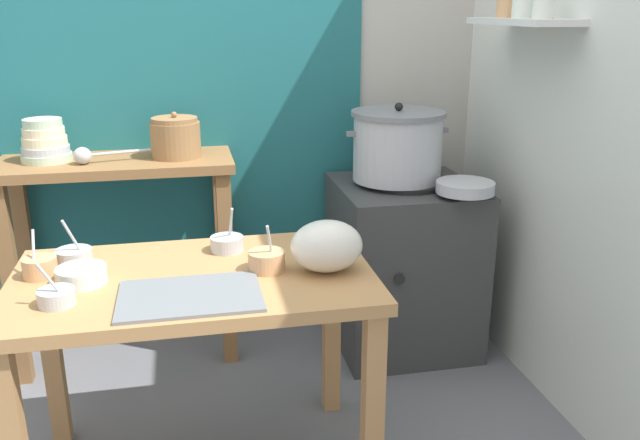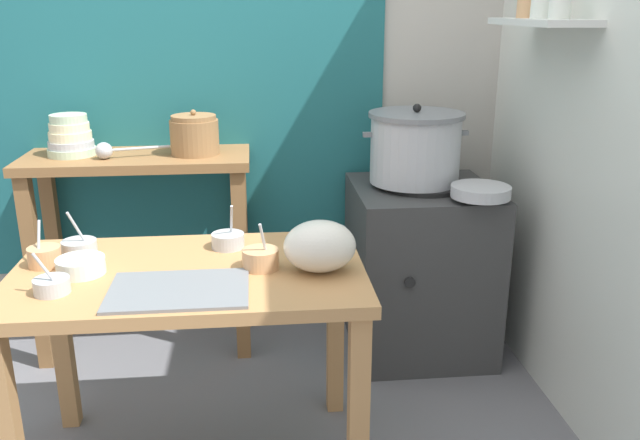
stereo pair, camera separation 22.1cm
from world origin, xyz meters
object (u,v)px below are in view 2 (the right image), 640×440
clay_pot (194,135)px  serving_tray (179,290)px  prep_bowl_4 (228,240)px  prep_bowl_1 (52,285)px  plastic_bag (320,246)px  prep_table (191,302)px  prep_bowl_3 (327,234)px  wide_pan (481,191)px  stove_block (420,268)px  prep_bowl_5 (44,256)px  prep_bowl_2 (261,258)px  bowl_stack_enamel (70,137)px  prep_bowl_6 (79,247)px  steamer_pot (415,147)px  back_shelf_table (140,205)px  prep_bowl_0 (81,265)px  ladle (107,150)px

clay_pot → serving_tray: 1.08m
prep_bowl_4 → prep_bowl_1: bearing=-146.1°
clay_pot → prep_bowl_1: size_ratio=1.59×
clay_pot → plastic_bag: size_ratio=0.92×
prep_bowl_1 → prep_table: bearing=21.1°
prep_table → prep_bowl_3: 0.53m
serving_tray → wide_pan: wide_pan is taller
stove_block → serving_tray: (-0.95, -0.92, 0.34)m
prep_bowl_5 → prep_bowl_2: bearing=-7.5°
stove_block → bowl_stack_enamel: bearing=174.1°
clay_pot → serving_tray: size_ratio=0.52×
prep_table → prep_bowl_6: 0.42m
serving_tray → prep_bowl_2: bearing=33.3°
steamer_pot → prep_bowl_6: 1.42m
steamer_pot → prep_table: bearing=-139.5°
prep_bowl_5 → stove_block: bearing=25.8°
serving_tray → stove_block: bearing=44.0°
back_shelf_table → clay_pot: 0.39m
prep_table → clay_pot: bearing=92.3°
clay_pot → wide_pan: clay_pot is taller
stove_block → wide_pan: size_ratio=3.28×
prep_bowl_2 → prep_bowl_4: prep_bowl_4 is taller
clay_pot → prep_bowl_5: (-0.42, -0.80, -0.23)m
prep_table → serving_tray: serving_tray is taller
clay_pot → prep_bowl_2: (0.26, -0.89, -0.23)m
prep_table → prep_bowl_6: (-0.37, 0.16, 0.14)m
prep_bowl_5 → serving_tray: bearing=-29.1°
prep_bowl_1 → prep_bowl_2: size_ratio=0.82×
stove_block → prep_bowl_6: prep_bowl_6 is taller
stove_block → steamer_pot: bearing=153.4°
prep_table → plastic_bag: (0.41, -0.05, 0.19)m
wide_pan → prep_bowl_2: (-0.88, -0.52, -0.05)m
wide_pan → prep_bowl_2: prep_bowl_2 is taller
clay_pot → prep_bowl_5: 0.93m
plastic_bag → prep_bowl_0: size_ratio=1.53×
prep_table → prep_bowl_0: prep_bowl_0 is taller
ladle → prep_bowl_4: bearing=-51.3°
serving_tray → prep_bowl_2: size_ratio=2.54×
prep_bowl_3 → bowl_stack_enamel: bearing=146.0°
prep_table → prep_bowl_0: (-0.32, -0.00, 0.14)m
prep_table → bowl_stack_enamel: bowl_stack_enamel is taller
back_shelf_table → clay_pot: bearing=0.0°
prep_bowl_2 → bowl_stack_enamel: bearing=130.4°
wide_pan → prep_bowl_4: bearing=-162.0°
wide_pan → serving_tray: bearing=-148.9°
prep_bowl_5 → prep_bowl_6: (0.09, 0.08, -0.01)m
prep_bowl_6 → plastic_bag: bearing=-15.3°
clay_pot → ladle: size_ratio=0.69×
stove_block → steamer_pot: (-0.04, 0.02, 0.55)m
clay_pot → bowl_stack_enamel: (-0.52, 0.03, -0.00)m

